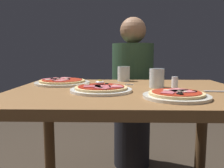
{
  "coord_description": "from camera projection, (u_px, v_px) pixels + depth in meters",
  "views": [
    {
      "loc": [
        -0.05,
        -1.11,
        0.9
      ],
      "look_at": [
        -0.07,
        -0.03,
        0.76
      ],
      "focal_mm": 36.8,
      "sensor_mm": 36.0,
      "label": 1
    }
  ],
  "objects": [
    {
      "name": "dining_table",
      "position": [
        127.0,
        112.0,
        1.13
      ],
      "size": [
        1.13,
        0.84,
        0.73
      ],
      "color": "olive",
      "rests_on": "ground"
    },
    {
      "name": "pizza_foreground",
      "position": [
        101.0,
        89.0,
        1.05
      ],
      "size": [
        0.28,
        0.28,
        0.05
      ],
      "color": "white",
      "rests_on": "dining_table"
    },
    {
      "name": "pizza_across_left",
      "position": [
        176.0,
        95.0,
        0.9
      ],
      "size": [
        0.26,
        0.26,
        0.03
      ],
      "color": "silver",
      "rests_on": "dining_table"
    },
    {
      "name": "pizza_across_right",
      "position": [
        62.0,
        82.0,
        1.32
      ],
      "size": [
        0.31,
        0.31,
        0.03
      ],
      "color": "silver",
      "rests_on": "dining_table"
    },
    {
      "name": "water_glass_near",
      "position": [
        124.0,
        75.0,
        1.45
      ],
      "size": [
        0.08,
        0.08,
        0.09
      ],
      "color": "silver",
      "rests_on": "dining_table"
    },
    {
      "name": "water_glass_far",
      "position": [
        157.0,
        79.0,
        1.17
      ],
      "size": [
        0.08,
        0.08,
        0.1
      ],
      "color": "silver",
      "rests_on": "dining_table"
    },
    {
      "name": "fork",
      "position": [
        117.0,
        84.0,
        1.29
      ],
      "size": [
        0.16,
        0.05,
        0.0
      ],
      "color": "silver",
      "rests_on": "dining_table"
    },
    {
      "name": "salt_shaker",
      "position": [
        175.0,
        84.0,
        1.06
      ],
      "size": [
        0.03,
        0.03,
        0.07
      ],
      "color": "white",
      "rests_on": "dining_table"
    },
    {
      "name": "diner_person",
      "position": [
        132.0,
        97.0,
        1.82
      ],
      "size": [
        0.32,
        0.32,
        1.18
      ],
      "rotation": [
        0.0,
        0.0,
        3.14
      ],
      "color": "black",
      "rests_on": "ground"
    }
  ]
}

